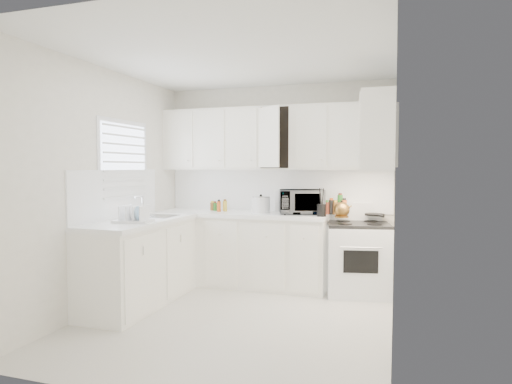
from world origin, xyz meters
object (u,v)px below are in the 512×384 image
at_px(microwave, 302,199).
at_px(rice_cooker, 261,204).
at_px(stove, 358,249).
at_px(utensil_crock, 321,202).
at_px(tea_kettle, 342,209).
at_px(dish_rack, 133,213).

relative_size(microwave, rice_cooker, 2.30).
bearing_deg(stove, utensil_crock, -165.50).
relative_size(stove, microwave, 2.03).
bearing_deg(tea_kettle, utensil_crock, -157.75).
bearing_deg(dish_rack, stove, 21.34).
relative_size(stove, dish_rack, 2.96).
bearing_deg(tea_kettle, rice_cooker, -174.63).
bearing_deg(stove, tea_kettle, -149.06).
height_order(stove, microwave, microwave).
relative_size(stove, rice_cooker, 4.67).
relative_size(stove, utensil_crock, 3.18).
height_order(rice_cooker, dish_rack, rice_cooker).
xyz_separation_m(tea_kettle, utensil_crock, (-0.23, -0.03, 0.08)).
relative_size(tea_kettle, utensil_crock, 0.66).
distance_m(rice_cooker, dish_rack, 1.67).
distance_m(utensil_crock, dish_rack, 2.14).
height_order(tea_kettle, utensil_crock, utensil_crock).
bearing_deg(microwave, dish_rack, -154.76).
distance_m(stove, tea_kettle, 0.55).
distance_m(microwave, utensil_crock, 0.36).
bearing_deg(utensil_crock, dish_rack, -147.52).
distance_m(microwave, dish_rack, 2.05).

